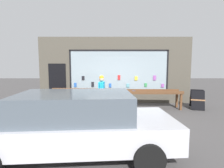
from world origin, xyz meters
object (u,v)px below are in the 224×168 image
at_px(person_browsing, 102,91).
at_px(small_dog, 92,105).
at_px(display_table_left, 81,93).
at_px(sandwich_board_sign, 198,99).
at_px(parked_car, 76,123).
at_px(display_table_right, 151,94).

xyz_separation_m(person_browsing, small_dog, (-0.45, -0.12, -0.62)).
xyz_separation_m(display_table_left, sandwich_board_sign, (5.42, -0.02, -0.30)).
bearing_deg(display_table_left, parked_car, -81.36).
bearing_deg(display_table_right, sandwich_board_sign, -0.47).
bearing_deg(person_browsing, small_dog, 111.22).
bearing_deg(small_dog, display_table_right, -94.21).
height_order(person_browsing, parked_car, person_browsing).
distance_m(display_table_left, small_dog, 0.95).
xyz_separation_m(small_dog, sandwich_board_sign, (4.86, 0.59, 0.16)).
relative_size(person_browsing, small_dog, 2.93).
distance_m(display_table_left, parked_car, 4.28).
height_order(small_dog, parked_car, parked_car).
bearing_deg(sandwich_board_sign, small_dog, -155.04).
bearing_deg(person_browsing, display_table_right, -71.44).
distance_m(display_table_right, small_dog, 2.78).
distance_m(person_browsing, small_dog, 0.78).
bearing_deg(parked_car, display_table_left, 94.64).
relative_size(display_table_left, display_table_right, 1.00).
distance_m(small_dog, sandwich_board_sign, 4.90).
bearing_deg(sandwich_board_sign, person_browsing, -155.88).
relative_size(display_table_right, sandwich_board_sign, 3.00).
xyz_separation_m(sandwich_board_sign, parked_car, (-4.78, -4.22, 0.29)).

